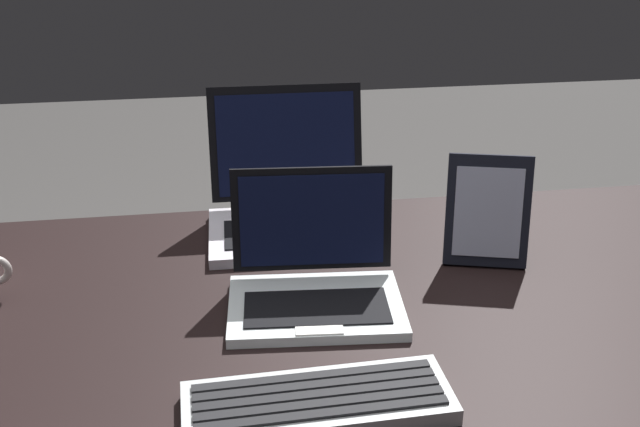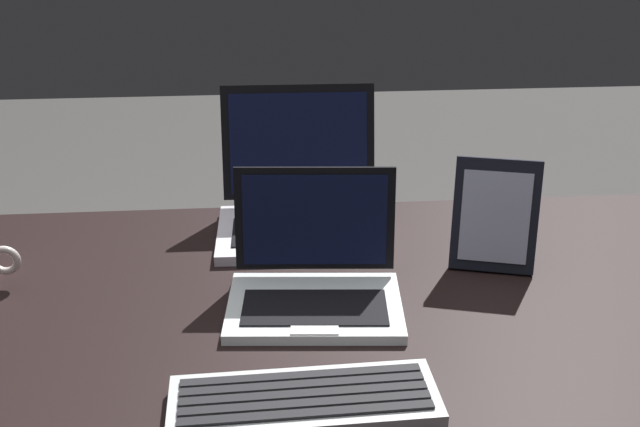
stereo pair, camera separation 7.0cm
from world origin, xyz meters
name	(u,v)px [view 1 (the left image)]	position (x,y,z in m)	size (l,w,h in m)	color
desk	(288,361)	(0.00, 0.00, 0.66)	(1.80, 0.84, 0.75)	black
laptop_front	(315,281)	(0.05, 0.03, 0.79)	(0.29, 0.23, 0.20)	silver
laptop_rear	(291,204)	(0.04, 0.31, 0.81)	(0.32, 0.28, 0.25)	silver
external_keyboard	(318,402)	(0.01, -0.24, 0.77)	(0.35, 0.13, 0.03)	#B9BEBF
photo_frame	(488,212)	(0.36, 0.12, 0.85)	(0.15, 0.09, 0.20)	black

